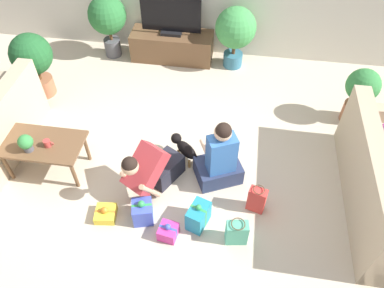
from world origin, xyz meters
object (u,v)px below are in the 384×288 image
at_px(tv_console, 172,46).
at_px(potted_plant_back_right, 235,30).
at_px(coffee_table, 43,146).
at_px(tv, 171,18).
at_px(mug, 47,143).
at_px(gift_bag_a, 237,232).
at_px(person_kneeling, 152,169).
at_px(gift_box_d, 143,212).
at_px(dog, 184,147).
at_px(potted_plant_corner_left, 33,59).
at_px(potted_plant_back_left, 108,18).
at_px(gift_box_b, 106,214).
at_px(gift_bag_b, 257,200).
at_px(gift_box_a, 168,231).
at_px(potted_plant_corner_right, 361,91).
at_px(gift_box_c, 198,216).
at_px(person_sitting, 220,160).
at_px(tabletop_plant, 26,143).

bearing_deg(tv_console, potted_plant_back_right, -2.83).
relative_size(coffee_table, tv, 1.01).
bearing_deg(mug, gift_bag_a, -15.41).
distance_m(person_kneeling, gift_box_d, 0.50).
xyz_separation_m(dog, mug, (-1.52, -0.45, 0.31)).
bearing_deg(mug, potted_plant_corner_left, 119.33).
height_order(potted_plant_back_left, dog, potted_plant_back_left).
distance_m(gift_box_b, gift_bag_b, 1.71).
bearing_deg(gift_bag_a, mug, 164.59).
height_order(tv_console, tv, tv).
distance_m(dog, gift_box_b, 1.24).
relative_size(person_kneeling, gift_box_a, 3.66).
bearing_deg(tv_console, gift_bag_a, -68.21).
bearing_deg(coffee_table, mug, -18.47).
bearing_deg(potted_plant_corner_right, gift_bag_b, -126.94).
bearing_deg(potted_plant_corner_right, potted_plant_back_right, 148.77).
bearing_deg(potted_plant_corner_left, gift_box_c, -35.76).
distance_m(gift_box_c, gift_bag_a, 0.45).
xyz_separation_m(potted_plant_back_left, person_sitting, (2.03, -2.37, -0.33)).
xyz_separation_m(potted_plant_back_right, gift_bag_a, (0.28, -3.18, -0.48)).
distance_m(potted_plant_back_left, gift_bag_b, 3.74).
relative_size(potted_plant_corner_left, person_sitting, 1.03).
xyz_separation_m(dog, gift_box_d, (-0.31, -0.96, -0.06)).
xyz_separation_m(gift_bag_b, tabletop_plant, (-2.65, 0.09, 0.42)).
relative_size(gift_box_c, gift_bag_a, 1.02).
height_order(gift_box_c, tabletop_plant, tabletop_plant).
height_order(potted_plant_corner_left, gift_box_c, potted_plant_corner_left).
distance_m(potted_plant_back_left, tabletop_plant, 2.66).
bearing_deg(gift_box_c, potted_plant_corner_right, 46.25).
height_order(potted_plant_corner_right, gift_bag_a, potted_plant_corner_right).
distance_m(potted_plant_back_right, gift_box_d, 3.20).
bearing_deg(potted_plant_corner_right, gift_bag_a, -124.55).
bearing_deg(potted_plant_corner_right, mug, -158.02).
distance_m(gift_box_a, gift_bag_a, 0.74).
distance_m(potted_plant_corner_left, person_kneeling, 2.53).
bearing_deg(potted_plant_back_left, tabletop_plant, -93.21).
bearing_deg(potted_plant_back_right, coffee_table, -129.44).
bearing_deg(potted_plant_back_right, person_sitting, -89.77).
relative_size(gift_box_b, gift_box_d, 0.79).
bearing_deg(potted_plant_back_left, coffee_table, -91.21).
relative_size(dog, gift_bag_b, 1.10).
distance_m(person_kneeling, gift_bag_b, 1.24).
bearing_deg(tv_console, potted_plant_corner_right, -21.89).
xyz_separation_m(potted_plant_corner_left, gift_bag_a, (3.06, -2.04, -0.45)).
bearing_deg(dog, person_kneeling, 12.42).
bearing_deg(gift_bag_b, person_kneeling, 173.95).
bearing_deg(gift_box_d, gift_box_b, -175.35).
height_order(person_sitting, gift_box_c, person_sitting).
distance_m(potted_plant_corner_left, tabletop_plant, 1.63).
height_order(potted_plant_corner_left, gift_bag_b, potted_plant_corner_left).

